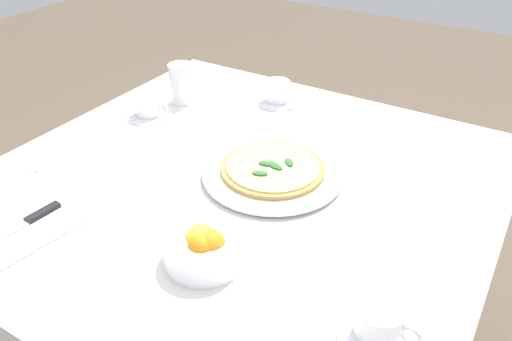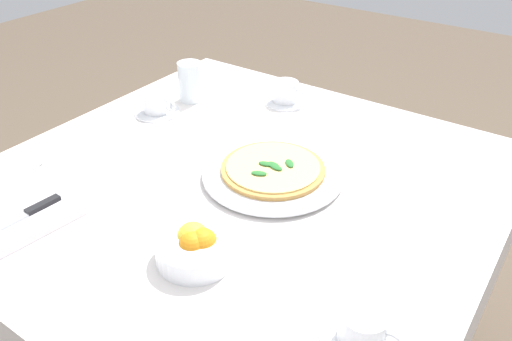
{
  "view_description": "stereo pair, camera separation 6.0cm",
  "coord_description": "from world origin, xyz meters",
  "px_view_note": "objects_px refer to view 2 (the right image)",
  "views": [
    {
      "loc": [
        0.83,
        0.55,
        1.41
      ],
      "look_at": [
        -0.02,
        0.03,
        0.77
      ],
      "focal_mm": 35.93,
      "sensor_mm": 36.0,
      "label": 1
    },
    {
      "loc": [
        0.79,
        0.6,
        1.41
      ],
      "look_at": [
        -0.02,
        0.03,
        0.77
      ],
      "focal_mm": 35.93,
      "sensor_mm": 36.0,
      "label": 2
    }
  ],
  "objects_px": {
    "menu_card": "(54,146)",
    "dinner_knife": "(20,216)",
    "coffee_cup_near_left": "(286,93)",
    "pizza": "(273,168)",
    "water_glass_far_right": "(190,84)",
    "coffee_cup_right_edge": "(363,329)",
    "napkin_folded": "(23,221)",
    "citrus_bowl": "(196,246)",
    "coffee_cup_left_edge": "(157,105)",
    "pizza_plate": "(273,173)"
  },
  "relations": [
    {
      "from": "coffee_cup_right_edge",
      "to": "menu_card",
      "type": "distance_m",
      "value": 0.87
    },
    {
      "from": "coffee_cup_left_edge",
      "to": "citrus_bowl",
      "type": "distance_m",
      "value": 0.63
    },
    {
      "from": "coffee_cup_left_edge",
      "to": "water_glass_far_right",
      "type": "distance_m",
      "value": 0.13
    },
    {
      "from": "dinner_knife",
      "to": "menu_card",
      "type": "bearing_deg",
      "value": -135.76
    },
    {
      "from": "coffee_cup_right_edge",
      "to": "menu_card",
      "type": "xyz_separation_m",
      "value": [
        -0.08,
        -0.86,
        0.0
      ]
    },
    {
      "from": "pizza_plate",
      "to": "coffee_cup_right_edge",
      "type": "xyz_separation_m",
      "value": [
        0.31,
        0.37,
        0.02
      ]
    },
    {
      "from": "water_glass_far_right",
      "to": "citrus_bowl",
      "type": "xyz_separation_m",
      "value": [
        0.53,
        0.47,
        -0.02
      ]
    },
    {
      "from": "pizza_plate",
      "to": "menu_card",
      "type": "height_order",
      "value": "menu_card"
    },
    {
      "from": "napkin_folded",
      "to": "citrus_bowl",
      "type": "bearing_deg",
      "value": 116.52
    },
    {
      "from": "coffee_cup_near_left",
      "to": "citrus_bowl",
      "type": "height_order",
      "value": "same"
    },
    {
      "from": "coffee_cup_left_edge",
      "to": "napkin_folded",
      "type": "relative_size",
      "value": 0.57
    },
    {
      "from": "water_glass_far_right",
      "to": "napkin_folded",
      "type": "xyz_separation_m",
      "value": [
        0.65,
        0.11,
        -0.04
      ]
    },
    {
      "from": "coffee_cup_near_left",
      "to": "napkin_folded",
      "type": "distance_m",
      "value": 0.81
    },
    {
      "from": "water_glass_far_right",
      "to": "dinner_knife",
      "type": "height_order",
      "value": "water_glass_far_right"
    },
    {
      "from": "pizza",
      "to": "dinner_knife",
      "type": "xyz_separation_m",
      "value": [
        0.44,
        -0.32,
        -0.0
      ]
    },
    {
      "from": "pizza",
      "to": "menu_card",
      "type": "height_order",
      "value": "menu_card"
    },
    {
      "from": "water_glass_far_right",
      "to": "napkin_folded",
      "type": "height_order",
      "value": "water_glass_far_right"
    },
    {
      "from": "menu_card",
      "to": "dinner_knife",
      "type": "bearing_deg",
      "value": -146.82
    },
    {
      "from": "coffee_cup_right_edge",
      "to": "menu_card",
      "type": "bearing_deg",
      "value": -95.44
    },
    {
      "from": "coffee_cup_near_left",
      "to": "pizza",
      "type": "bearing_deg",
      "value": 27.88
    },
    {
      "from": "coffee_cup_right_edge",
      "to": "menu_card",
      "type": "height_order",
      "value": "coffee_cup_right_edge"
    },
    {
      "from": "coffee_cup_near_left",
      "to": "menu_card",
      "type": "bearing_deg",
      "value": -27.19
    },
    {
      "from": "pizza_plate",
      "to": "dinner_knife",
      "type": "height_order",
      "value": "dinner_knife"
    },
    {
      "from": "citrus_bowl",
      "to": "pizza_plate",
      "type": "bearing_deg",
      "value": -174.1
    },
    {
      "from": "dinner_knife",
      "to": "water_glass_far_right",
      "type": "bearing_deg",
      "value": -164.98
    },
    {
      "from": "coffee_cup_near_left",
      "to": "citrus_bowl",
      "type": "relative_size",
      "value": 0.88
    },
    {
      "from": "pizza",
      "to": "coffee_cup_near_left",
      "type": "bearing_deg",
      "value": -152.12
    },
    {
      "from": "napkin_folded",
      "to": "coffee_cup_near_left",
      "type": "bearing_deg",
      "value": 177.47
    },
    {
      "from": "pizza_plate",
      "to": "coffee_cup_left_edge",
      "type": "bearing_deg",
      "value": -101.16
    },
    {
      "from": "pizza_plate",
      "to": "citrus_bowl",
      "type": "xyz_separation_m",
      "value": [
        0.31,
        0.03,
        0.02
      ]
    },
    {
      "from": "coffee_cup_left_edge",
      "to": "coffee_cup_near_left",
      "type": "xyz_separation_m",
      "value": [
        -0.27,
        0.27,
        0.0
      ]
    },
    {
      "from": "pizza",
      "to": "coffee_cup_near_left",
      "type": "distance_m",
      "value": 0.41
    },
    {
      "from": "citrus_bowl",
      "to": "pizza",
      "type": "bearing_deg",
      "value": -174.12
    },
    {
      "from": "citrus_bowl",
      "to": "coffee_cup_left_edge",
      "type": "bearing_deg",
      "value": -129.43
    },
    {
      "from": "pizza",
      "to": "menu_card",
      "type": "bearing_deg",
      "value": -65.07
    },
    {
      "from": "citrus_bowl",
      "to": "water_glass_far_right",
      "type": "bearing_deg",
      "value": -138.4
    },
    {
      "from": "coffee_cup_near_left",
      "to": "water_glass_far_right",
      "type": "distance_m",
      "value": 0.29
    },
    {
      "from": "pizza",
      "to": "citrus_bowl",
      "type": "height_order",
      "value": "citrus_bowl"
    },
    {
      "from": "pizza_plate",
      "to": "coffee_cup_near_left",
      "type": "xyz_separation_m",
      "value": [
        -0.36,
        -0.19,
        0.02
      ]
    },
    {
      "from": "coffee_cup_right_edge",
      "to": "citrus_bowl",
      "type": "bearing_deg",
      "value": -89.99
    },
    {
      "from": "coffee_cup_left_edge",
      "to": "napkin_folded",
      "type": "height_order",
      "value": "coffee_cup_left_edge"
    },
    {
      "from": "menu_card",
      "to": "pizza",
      "type": "bearing_deg",
      "value": -71.01
    },
    {
      "from": "pizza_plate",
      "to": "coffee_cup_right_edge",
      "type": "height_order",
      "value": "coffee_cup_right_edge"
    },
    {
      "from": "coffee_cup_near_left",
      "to": "pizza_plate",
      "type": "bearing_deg",
      "value": 27.88
    },
    {
      "from": "pizza_plate",
      "to": "coffee_cup_near_left",
      "type": "distance_m",
      "value": 0.41
    },
    {
      "from": "coffee_cup_near_left",
      "to": "dinner_knife",
      "type": "height_order",
      "value": "coffee_cup_near_left"
    },
    {
      "from": "menu_card",
      "to": "pizza_plate",
      "type": "bearing_deg",
      "value": -70.98
    },
    {
      "from": "pizza_plate",
      "to": "water_glass_far_right",
      "type": "bearing_deg",
      "value": -116.24
    },
    {
      "from": "coffee_cup_near_left",
      "to": "water_glass_far_right",
      "type": "bearing_deg",
      "value": -59.27
    },
    {
      "from": "pizza_plate",
      "to": "water_glass_far_right",
      "type": "relative_size",
      "value": 2.79
    }
  ]
}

